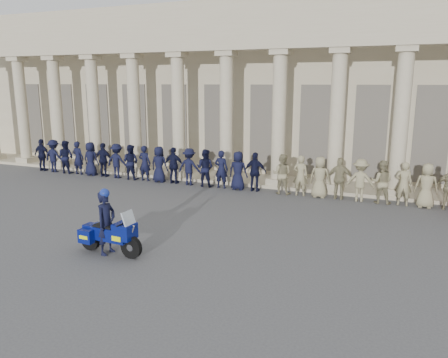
% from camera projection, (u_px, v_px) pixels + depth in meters
% --- Properties ---
extents(ground, '(90.00, 90.00, 0.00)m').
position_uv_depth(ground, '(171.00, 238.00, 13.94)').
color(ground, '#47474A').
rests_on(ground, ground).
extents(building, '(40.00, 12.50, 9.00)m').
position_uv_depth(building, '(288.00, 88.00, 26.29)').
color(building, tan).
rests_on(building, ground).
extents(officer_rank, '(21.44, 0.68, 1.79)m').
position_uv_depth(officer_rank, '(203.00, 168.00, 20.69)').
color(officer_rank, black).
rests_on(officer_rank, ground).
extents(motorcycle, '(2.15, 0.89, 1.38)m').
position_uv_depth(motorcycle, '(110.00, 234.00, 12.51)').
color(motorcycle, black).
rests_on(motorcycle, ground).
extents(rider, '(0.48, 0.70, 1.94)m').
position_uv_depth(rider, '(106.00, 222.00, 12.48)').
color(rider, black).
rests_on(rider, ground).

